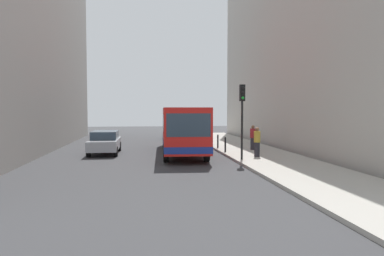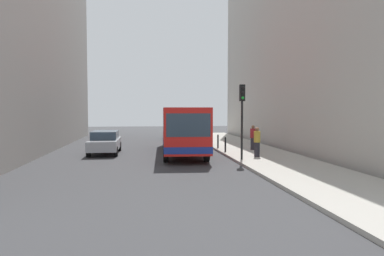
{
  "view_description": "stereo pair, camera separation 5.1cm",
  "coord_description": "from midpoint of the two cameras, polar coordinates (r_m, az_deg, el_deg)",
  "views": [
    {
      "loc": [
        -1.8,
        -21.34,
        2.9
      ],
      "look_at": [
        1.12,
        0.14,
        1.77
      ],
      "focal_mm": 33.54,
      "sensor_mm": 36.0,
      "label": 1
    },
    {
      "loc": [
        -1.75,
        -21.35,
        2.9
      ],
      "look_at": [
        1.12,
        0.14,
        1.77
      ],
      "focal_mm": 33.54,
      "sensor_mm": 36.0,
      "label": 2
    }
  ],
  "objects": [
    {
      "name": "building_right",
      "position": [
        29.07,
        20.25,
        13.06
      ],
      "size": [
        7.0,
        32.0,
        16.15
      ],
      "primitive_type": "cube",
      "color": "#BCB7AD",
      "rests_on": "ground"
    },
    {
      "name": "bollard_farthest",
      "position": [
        30.2,
        2.38,
        -1.34
      ],
      "size": [
        0.11,
        0.11,
        0.95
      ],
      "primitive_type": "cylinder",
      "color": "black",
      "rests_on": "sidewalk"
    },
    {
      "name": "sidewalk",
      "position": [
        22.69,
        10.91,
        -4.22
      ],
      "size": [
        4.4,
        40.0,
        0.15
      ],
      "primitive_type": "cube",
      "color": "#ADA89E",
      "rests_on": "ground"
    },
    {
      "name": "bollard_near",
      "position": [
        23.3,
        5.39,
        -2.63
      ],
      "size": [
        0.11,
        0.11,
        0.95
      ],
      "primitive_type": "cylinder",
      "color": "black",
      "rests_on": "sidewalk"
    },
    {
      "name": "bollard_mid",
      "position": [
        25.59,
        4.21,
        -2.12
      ],
      "size": [
        0.11,
        0.11,
        0.95
      ],
      "primitive_type": "cylinder",
      "color": "black",
      "rests_on": "sidewalk"
    },
    {
      "name": "car_beside_bus",
      "position": [
        24.12,
        -13.61,
        -2.14
      ],
      "size": [
        1.88,
        4.41,
        1.48
      ],
      "rotation": [
        0.0,
        0.0,
        3.14
      ],
      "color": "#A5A8AD",
      "rests_on": "ground"
    },
    {
      "name": "car_behind_bus",
      "position": [
        34.53,
        -2.73,
        -0.53
      ],
      "size": [
        1.9,
        4.42,
        1.48
      ],
      "rotation": [
        0.0,
        0.0,
        3.15
      ],
      "color": "navy",
      "rests_on": "ground"
    },
    {
      "name": "pedestrian_mid_sidewalk",
      "position": [
        24.71,
        9.73,
        -1.51
      ],
      "size": [
        0.38,
        0.38,
        1.67
      ],
      "rotation": [
        0.0,
        0.0,
        4.59
      ],
      "color": "#26262D",
      "rests_on": "sidewalk"
    },
    {
      "name": "bollard_far",
      "position": [
        27.89,
        3.22,
        -1.7
      ],
      "size": [
        0.11,
        0.11,
        0.95
      ],
      "primitive_type": "cylinder",
      "color": "black",
      "rests_on": "sidewalk"
    },
    {
      "name": "bus",
      "position": [
        23.75,
        -1.5,
        0.15
      ],
      "size": [
        3.06,
        11.13,
        3.0
      ],
      "rotation": [
        0.0,
        0.0,
        3.09
      ],
      "color": "red",
      "rests_on": "ground"
    },
    {
      "name": "traffic_light",
      "position": [
        19.74,
        8.05,
        3.26
      ],
      "size": [
        0.28,
        0.33,
        4.1
      ],
      "color": "black",
      "rests_on": "sidewalk"
    },
    {
      "name": "ground_plane",
      "position": [
        21.61,
        -2.84,
        -4.73
      ],
      "size": [
        80.0,
        80.0,
        0.0
      ],
      "primitive_type": "plane",
      "color": "#38383A"
    },
    {
      "name": "pedestrian_near_signal",
      "position": [
        21.16,
        10.37,
        -2.2
      ],
      "size": [
        0.38,
        0.38,
        1.71
      ],
      "rotation": [
        0.0,
        0.0,
        4.35
      ],
      "color": "#26262D",
      "rests_on": "sidewalk"
    }
  ]
}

